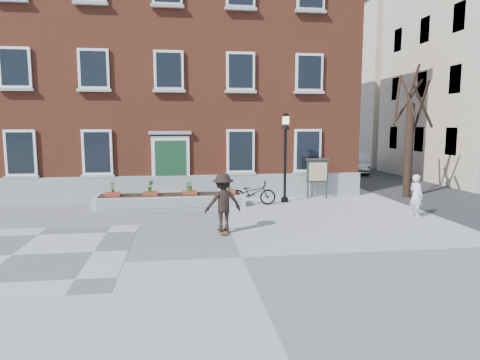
{
  "coord_description": "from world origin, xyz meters",
  "views": [
    {
      "loc": [
        -1.52,
        -10.66,
        3.46
      ],
      "look_at": [
        0.5,
        4.0,
        1.5
      ],
      "focal_mm": 32.0,
      "sensor_mm": 36.0,
      "label": 1
    }
  ],
  "objects": [
    {
      "name": "bystander",
      "position": [
        7.13,
        3.99,
        0.8
      ],
      "size": [
        0.5,
        0.65,
        1.59
      ],
      "primitive_type": "imported",
      "rotation": [
        0.0,
        0.0,
        1.8
      ],
      "color": "silver",
      "rests_on": "ground"
    },
    {
      "name": "lamp_post",
      "position": [
        3.0,
        7.6,
        2.54
      ],
      "size": [
        0.4,
        0.4,
        3.93
      ],
      "color": "black",
      "rests_on": "ground"
    },
    {
      "name": "bicycle",
      "position": [
        1.47,
        7.09,
        0.52
      ],
      "size": [
        2.01,
        0.8,
        1.04
      ],
      "primitive_type": "imported",
      "rotation": [
        0.0,
        0.0,
        1.51
      ],
      "color": "black",
      "rests_on": "ground"
    },
    {
      "name": "parked_car",
      "position": [
        10.74,
        17.88,
        0.75
      ],
      "size": [
        3.18,
        4.84,
        1.51
      ],
      "primitive_type": "imported",
      "rotation": [
        0.0,
        0.0,
        -0.38
      ],
      "color": "silver",
      "rests_on": "ground"
    },
    {
      "name": "brick_building",
      "position": [
        -2.0,
        13.98,
        6.3
      ],
      "size": [
        18.4,
        10.85,
        12.6
      ],
      "color": "brown",
      "rests_on": "ground"
    },
    {
      "name": "planter_assembly",
      "position": [
        -1.99,
        7.18,
        0.31
      ],
      "size": [
        6.2,
        1.12,
        1.15
      ],
      "color": "beige",
      "rests_on": "ground"
    },
    {
      "name": "bare_tree",
      "position": [
        9.01,
        8.01,
        2.79
      ],
      "size": [
        1.83,
        1.83,
        6.16
      ],
      "color": "#301E15",
      "rests_on": "ground"
    },
    {
      "name": "side_street",
      "position": [
        17.99,
        19.78,
        7.02
      ],
      "size": [
        15.2,
        36.0,
        14.5
      ],
      "color": "#343437",
      "rests_on": "ground"
    },
    {
      "name": "skateboarder",
      "position": [
        -0.24,
        2.57,
        0.99
      ],
      "size": [
        1.3,
        0.91,
        1.91
      ],
      "color": "brown",
      "rests_on": "ground"
    },
    {
      "name": "checker_patch",
      "position": [
        -6.0,
        1.0,
        0.01
      ],
      "size": [
        6.0,
        6.0,
        0.01
      ],
      "primitive_type": "cube",
      "color": "#5D5D60",
      "rests_on": "ground"
    },
    {
      "name": "ground",
      "position": [
        0.0,
        0.0,
        0.0
      ],
      "size": [
        100.0,
        100.0,
        0.0
      ],
      "primitive_type": "plane",
      "color": "#9B9B9E",
      "rests_on": "ground"
    },
    {
      "name": "notice_board",
      "position": [
        4.73,
        8.33,
        1.26
      ],
      "size": [
        1.1,
        0.16,
        1.87
      ],
      "color": "#183120",
      "rests_on": "ground"
    }
  ]
}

